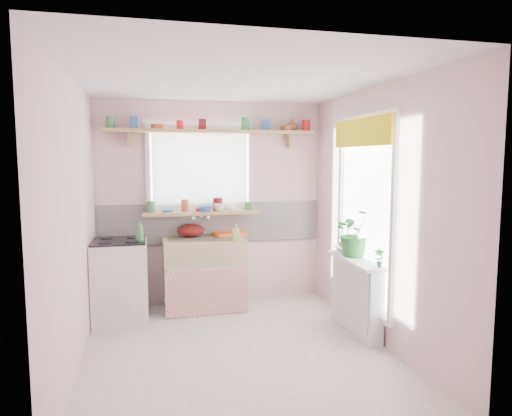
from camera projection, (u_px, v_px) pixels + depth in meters
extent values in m
plane|color=silver|center=(238.00, 351.00, 4.29)|extent=(3.20, 3.20, 0.00)
plane|color=white|center=(236.00, 79.00, 4.01)|extent=(3.20, 3.20, 0.00)
plane|color=beige|center=(212.00, 203.00, 5.70)|extent=(2.80, 0.00, 2.80)
plane|color=beige|center=(291.00, 256.00, 2.60)|extent=(2.80, 0.00, 2.80)
plane|color=beige|center=(73.00, 225.00, 3.82)|extent=(0.00, 3.20, 3.20)
plane|color=beige|center=(377.00, 215.00, 4.47)|extent=(0.00, 3.20, 3.20)
cube|color=white|center=(213.00, 223.00, 5.71)|extent=(2.74, 0.03, 0.50)
cube|color=#C37E8D|center=(213.00, 238.00, 5.73)|extent=(2.74, 0.02, 0.12)
cube|color=white|center=(200.00, 171.00, 5.61)|extent=(1.20, 0.01, 1.00)
cube|color=white|center=(201.00, 171.00, 5.55)|extent=(1.15, 0.02, 0.95)
cube|color=white|center=(367.00, 212.00, 4.67)|extent=(0.01, 1.10, 1.90)
cube|color=yellow|center=(361.00, 132.00, 4.56)|extent=(0.03, 1.20, 0.28)
cube|color=white|center=(204.00, 286.00, 5.48)|extent=(0.85, 0.55, 0.55)
cube|color=#D2413D|center=(207.00, 293.00, 5.21)|extent=(0.95, 0.02, 0.53)
cube|color=tan|center=(204.00, 251.00, 5.43)|extent=(0.95, 0.55, 0.30)
cylinder|color=silver|center=(201.00, 215.00, 5.63)|extent=(0.03, 0.22, 0.03)
cube|color=white|center=(120.00, 282.00, 5.00)|extent=(0.58, 0.58, 0.90)
cube|color=black|center=(119.00, 241.00, 4.95)|extent=(0.56, 0.56, 0.02)
cylinder|color=black|center=(104.00, 243.00, 4.78)|extent=(0.14, 0.14, 0.01)
cylinder|color=black|center=(132.00, 242.00, 4.84)|extent=(0.14, 0.14, 0.01)
cylinder|color=black|center=(107.00, 238.00, 5.05)|extent=(0.14, 0.14, 0.01)
cylinder|color=black|center=(133.00, 237.00, 5.11)|extent=(0.14, 0.14, 0.01)
cube|color=white|center=(356.00, 296.00, 4.74)|extent=(0.15, 0.90, 0.75)
cube|color=white|center=(354.00, 260.00, 4.69)|extent=(0.22, 0.95, 0.03)
cube|color=tan|center=(202.00, 213.00, 5.56)|extent=(1.40, 0.22, 0.04)
cube|color=tan|center=(213.00, 132.00, 5.47)|extent=(2.52, 0.24, 0.04)
cylinder|color=#3F7F4C|center=(110.00, 123.00, 5.19)|extent=(0.11, 0.11, 0.12)
cylinder|color=#3359A5|center=(134.00, 124.00, 5.25)|extent=(0.11, 0.11, 0.12)
cylinder|color=#A55133|center=(157.00, 127.00, 5.32)|extent=(0.11, 0.11, 0.06)
cylinder|color=red|center=(180.00, 124.00, 5.37)|extent=(0.11, 0.11, 0.12)
cylinder|color=#590F14|center=(202.00, 125.00, 5.44)|extent=(0.11, 0.11, 0.12)
cylinder|color=silver|center=(224.00, 128.00, 5.50)|extent=(0.11, 0.11, 0.06)
cylinder|color=#3F7F4C|center=(245.00, 125.00, 5.56)|extent=(0.11, 0.11, 0.12)
cylinder|color=#3359A5|center=(266.00, 126.00, 5.62)|extent=(0.11, 0.11, 0.12)
cylinder|color=#A55133|center=(286.00, 129.00, 5.68)|extent=(0.11, 0.11, 0.06)
cylinder|color=red|center=(306.00, 126.00, 5.74)|extent=(0.11, 0.11, 0.12)
cylinder|color=#3F7F4C|center=(149.00, 208.00, 5.40)|extent=(0.11, 0.11, 0.12)
cylinder|color=#3359A5|center=(167.00, 207.00, 5.45)|extent=(0.11, 0.11, 0.12)
cylinder|color=#A55133|center=(184.00, 209.00, 5.50)|extent=(0.11, 0.11, 0.06)
cylinder|color=red|center=(202.00, 206.00, 5.55)|extent=(0.11, 0.11, 0.12)
cylinder|color=#590F14|center=(218.00, 206.00, 5.60)|extent=(0.11, 0.11, 0.12)
cylinder|color=silver|center=(235.00, 208.00, 5.65)|extent=(0.11, 0.11, 0.06)
cylinder|color=#3F7F4C|center=(251.00, 205.00, 5.69)|extent=(0.11, 0.11, 0.12)
cube|color=#FC5B16|center=(229.00, 233.00, 5.68)|extent=(0.42, 0.36, 0.04)
ellipsoid|color=#5E1110|center=(191.00, 230.00, 5.57)|extent=(0.44, 0.44, 0.15)
imported|color=#2A6A2D|center=(355.00, 232.00, 4.79)|extent=(0.45, 0.39, 0.50)
imported|color=white|center=(347.00, 249.00, 4.99)|extent=(0.32, 0.32, 0.06)
imported|color=#28642A|center=(379.00, 258.00, 4.31)|extent=(0.12, 0.10, 0.18)
imported|color=#C3CA5A|center=(236.00, 232.00, 5.29)|extent=(0.10, 0.10, 0.19)
imported|color=beige|center=(219.00, 207.00, 5.54)|extent=(0.16, 0.16, 0.10)
imported|color=#355BAC|center=(205.00, 209.00, 5.50)|extent=(0.21, 0.21, 0.06)
imported|color=#975B2E|center=(292.00, 125.00, 5.76)|extent=(0.18, 0.18, 0.15)
imported|color=#3D7A48|center=(140.00, 230.00, 4.88)|extent=(0.11, 0.11, 0.24)
sphere|color=orange|center=(347.00, 244.00, 4.99)|extent=(0.08, 0.08, 0.08)
sphere|color=orange|center=(351.00, 244.00, 5.03)|extent=(0.08, 0.08, 0.08)
sphere|color=orange|center=(342.00, 244.00, 5.00)|extent=(0.08, 0.08, 0.08)
cylinder|color=yellow|center=(351.00, 244.00, 4.94)|extent=(0.18, 0.04, 0.10)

